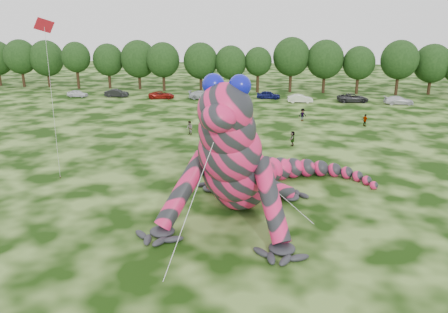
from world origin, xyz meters
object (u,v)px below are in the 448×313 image
(tree_6, at_px, (163,67))
(car_1, at_px, (117,93))
(inflatable_gecko, at_px, (245,137))
(car_4, at_px, (268,95))
(tree_5, at_px, (139,65))
(spectator_2, at_px, (303,115))
(tree_1, at_px, (21,63))
(tree_7, at_px, (201,67))
(car_5, at_px, (300,99))
(spectator_3, at_px, (365,120))
(tree_3, at_px, (77,66))
(tree_14, at_px, (431,69))
(car_6, at_px, (353,98))
(car_0, at_px, (77,93))
(tree_8, at_px, (231,69))
(car_7, at_px, (399,100))
(car_2, at_px, (161,95))
(car_3, at_px, (203,95))
(tree_4, at_px, (109,66))
(tree_9, at_px, (258,70))
(tree_10, at_px, (291,65))
(tree_2, at_px, (47,64))
(tree_13, at_px, (399,68))
(spectator_5, at_px, (292,138))
(spectator_1, at_px, (190,128))
(tree_12, at_px, (358,70))
(tree_11, at_px, (325,67))
(flying_kite, at_px, (45,37))

(tree_6, bearing_deg, car_1, -128.40)
(inflatable_gecko, relative_size, car_4, 4.97)
(tree_5, height_order, spectator_2, tree_5)
(tree_1, height_order, tree_7, tree_1)
(car_5, distance_m, spectator_3, 18.39)
(tree_3, distance_m, tree_14, 69.20)
(tree_6, bearing_deg, car_6, -13.24)
(tree_1, bearing_deg, car_0, -32.21)
(tree_8, relative_size, car_7, 1.86)
(car_2, height_order, car_3, car_3)
(tree_1, distance_m, tree_4, 18.73)
(tree_7, distance_m, spectator_2, 31.23)
(tree_9, xyz_separation_m, tree_10, (6.33, 1.23, 0.91))
(tree_6, relative_size, car_7, 1.98)
(tree_4, xyz_separation_m, car_1, (5.39, -10.47, -3.82))
(car_2, relative_size, spectator_3, 2.86)
(tree_7, xyz_separation_m, car_3, (1.97, -8.72, -3.99))
(tree_1, height_order, tree_5, tree_1)
(car_1, height_order, car_3, car_3)
(tree_14, bearing_deg, tree_8, -177.36)
(tree_8, bearing_deg, spectator_2, -62.36)
(car_6, bearing_deg, tree_3, 73.15)
(tree_6, relative_size, tree_14, 1.01)
(tree_14, bearing_deg, tree_5, -179.71)
(inflatable_gecko, relative_size, tree_2, 2.16)
(tree_13, height_order, car_3, tree_13)
(tree_7, bearing_deg, spectator_5, -65.37)
(car_2, distance_m, spectator_1, 27.20)
(tree_8, height_order, spectator_5, tree_8)
(inflatable_gecko, relative_size, car_3, 4.06)
(tree_12, bearing_deg, tree_2, 179.07)
(tree_8, relative_size, tree_13, 0.88)
(tree_3, height_order, car_3, tree_3)
(tree_11, distance_m, car_4, 13.92)
(tree_3, bearing_deg, flying_kite, -66.14)
(tree_5, distance_m, car_3, 18.71)
(tree_12, xyz_separation_m, car_7, (5.22, -10.58, -3.79))
(tree_10, xyz_separation_m, car_0, (-38.83, -11.19, -4.61))
(car_7, bearing_deg, tree_8, 67.66)
(car_7, distance_m, spectator_3, 19.03)
(tree_2, bearing_deg, car_1, -29.27)
(tree_10, height_order, spectator_5, tree_10)
(tree_3, xyz_separation_m, car_0, (4.28, -9.68, -4.08))
(tree_4, height_order, tree_7, tree_7)
(car_0, relative_size, car_3, 0.73)
(tree_3, relative_size, tree_4, 1.04)
(tree_12, height_order, car_7, tree_12)
(car_0, distance_m, car_4, 34.98)
(car_0, height_order, car_4, car_4)
(tree_5, height_order, car_4, tree_5)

